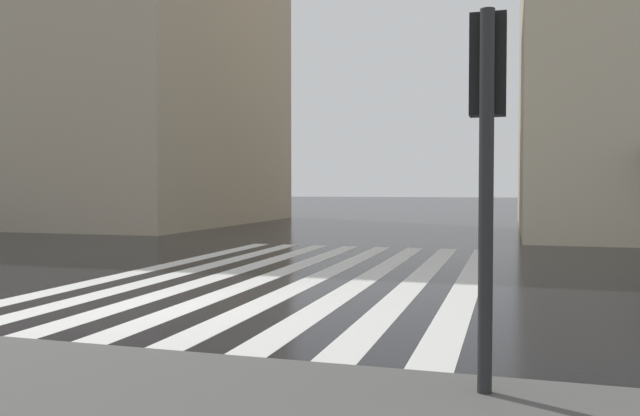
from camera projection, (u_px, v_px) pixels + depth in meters
The scene contains 3 objects.
ground_plane at pixel (167, 305), 10.09m from camera, with size 220.00×220.00×0.00m, color black.
zebra_crossing at pixel (301, 274), 13.66m from camera, with size 13.00×7.50×0.01m.
traffic_signal_post at pixel (487, 118), 5.36m from camera, with size 0.44×0.30×3.15m.
Camera 1 is at (-8.93, -5.18, 1.85)m, focal length 36.04 mm.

